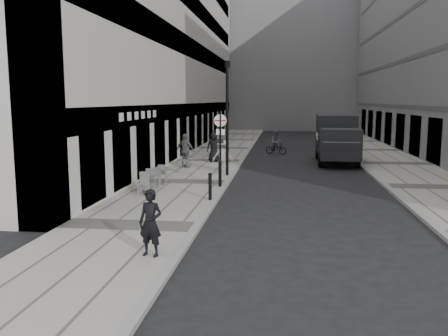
# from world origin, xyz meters

# --- Properties ---
(ground) EXTENTS (120.00, 120.00, 0.00)m
(ground) POSITION_xyz_m (0.00, 0.00, 0.00)
(ground) COLOR black
(ground) RESTS_ON ground
(sidewalk) EXTENTS (4.00, 60.00, 0.12)m
(sidewalk) POSITION_xyz_m (-2.00, 18.00, 0.06)
(sidewalk) COLOR #A29E92
(sidewalk) RESTS_ON ground
(far_sidewalk) EXTENTS (4.00, 60.00, 0.12)m
(far_sidewalk) POSITION_xyz_m (9.00, 18.00, 0.06)
(far_sidewalk) COLOR #A29E92
(far_sidewalk) RESTS_ON ground
(building_left) EXTENTS (4.00, 45.00, 18.00)m
(building_left) POSITION_xyz_m (-6.00, 24.50, 9.00)
(building_left) COLOR beige
(building_left) RESTS_ON ground
(building_far) EXTENTS (24.00, 16.00, 22.00)m
(building_far) POSITION_xyz_m (1.50, 56.00, 11.00)
(building_far) COLOR slate
(building_far) RESTS_ON ground
(walking_man) EXTENTS (0.66, 0.51, 1.60)m
(walking_man) POSITION_xyz_m (-0.57, 0.02, 0.92)
(walking_man) COLOR black
(walking_man) RESTS_ON sidewalk
(sign_post) EXTENTS (0.54, 0.11, 3.15)m
(sign_post) POSITION_xyz_m (-0.20, 9.78, 2.14)
(sign_post) COLOR black
(sign_post) RESTS_ON sidewalk
(lamppost) EXTENTS (0.25, 0.25, 5.51)m
(lamppost) POSITION_xyz_m (-0.20, 12.34, 3.19)
(lamppost) COLOR black
(lamppost) RESTS_ON sidewalk
(bollard_near) EXTENTS (0.14, 0.14, 1.03)m
(bollard_near) POSITION_xyz_m (-0.15, 9.28, 0.63)
(bollard_near) COLOR black
(bollard_near) RESTS_ON sidewalk
(bollard_far) EXTENTS (0.13, 0.13, 0.95)m
(bollard_far) POSITION_xyz_m (-0.15, 6.49, 0.59)
(bollard_far) COLOR black
(bollard_far) RESTS_ON sidewalk
(panel_van) EXTENTS (2.43, 6.18, 2.88)m
(panel_van) POSITION_xyz_m (5.72, 18.74, 1.62)
(panel_van) COLOR black
(panel_van) RESTS_ON ground
(cyclist) EXTENTS (1.62, 1.09, 1.65)m
(cyclist) POSITION_xyz_m (2.03, 22.84, 0.65)
(cyclist) COLOR black
(cyclist) RESTS_ON ground
(pedestrian_a) EXTENTS (1.18, 0.78, 1.86)m
(pedestrian_a) POSITION_xyz_m (-2.76, 14.65, 1.05)
(pedestrian_a) COLOR #545458
(pedestrian_a) RESTS_ON sidewalk
(pedestrian_b) EXTENTS (1.09, 0.68, 1.62)m
(pedestrian_b) POSITION_xyz_m (-0.60, 13.63, 0.93)
(pedestrian_b) COLOR gray
(pedestrian_b) RESTS_ON sidewalk
(pedestrian_c) EXTENTS (0.92, 0.66, 1.76)m
(pedestrian_c) POSITION_xyz_m (-1.58, 17.29, 1.00)
(pedestrian_c) COLOR black
(pedestrian_c) RESTS_ON sidewalk
(cafe_table_near) EXTENTS (0.70, 1.58, 0.90)m
(cafe_table_near) POSITION_xyz_m (-2.85, 7.60, 0.58)
(cafe_table_near) COLOR #B5B5B7
(cafe_table_near) RESTS_ON sidewalk
(cafe_table_mid) EXTENTS (0.66, 1.50, 0.85)m
(cafe_table_mid) POSITION_xyz_m (-2.80, 15.22, 0.55)
(cafe_table_mid) COLOR silver
(cafe_table_mid) RESTS_ON sidewalk
(cafe_table_far) EXTENTS (0.65, 1.47, 0.83)m
(cafe_table_far) POSITION_xyz_m (-2.80, 9.26, 0.54)
(cafe_table_far) COLOR #B4B4B6
(cafe_table_far) RESTS_ON sidewalk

